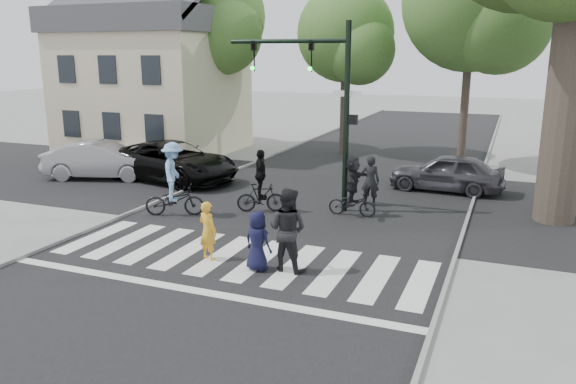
# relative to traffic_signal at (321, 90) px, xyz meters

# --- Properties ---
(ground) EXTENTS (120.00, 120.00, 0.00)m
(ground) POSITION_rel_traffic_signal_xyz_m (-0.35, -6.20, -3.90)
(ground) COLOR gray
(ground) RESTS_ON ground
(road_stem) EXTENTS (10.00, 70.00, 0.01)m
(road_stem) POSITION_rel_traffic_signal_xyz_m (-0.35, -1.20, -3.90)
(road_stem) COLOR black
(road_stem) RESTS_ON ground
(road_cross) EXTENTS (70.00, 10.00, 0.01)m
(road_cross) POSITION_rel_traffic_signal_xyz_m (-0.35, 1.80, -3.89)
(road_cross) COLOR black
(road_cross) RESTS_ON ground
(curb_left) EXTENTS (0.10, 70.00, 0.10)m
(curb_left) POSITION_rel_traffic_signal_xyz_m (-5.40, -1.20, -3.85)
(curb_left) COLOR gray
(curb_left) RESTS_ON ground
(curb_right) EXTENTS (0.10, 70.00, 0.10)m
(curb_right) POSITION_rel_traffic_signal_xyz_m (4.70, -1.20, -3.85)
(curb_right) COLOR gray
(curb_right) RESTS_ON ground
(crosswalk) EXTENTS (10.00, 3.85, 0.01)m
(crosswalk) POSITION_rel_traffic_signal_xyz_m (-0.35, -5.54, -3.89)
(crosswalk) COLOR silver
(crosswalk) RESTS_ON ground
(traffic_signal) EXTENTS (4.45, 0.29, 6.00)m
(traffic_signal) POSITION_rel_traffic_signal_xyz_m (0.00, 0.00, 0.00)
(traffic_signal) COLOR black
(traffic_signal) RESTS_ON ground
(bg_tree_0) EXTENTS (5.46, 5.20, 8.97)m
(bg_tree_0) POSITION_rel_traffic_signal_xyz_m (-14.09, 9.80, 2.24)
(bg_tree_0) COLOR brown
(bg_tree_0) RESTS_ON ground
(bg_tree_1) EXTENTS (6.09, 5.80, 9.80)m
(bg_tree_1) POSITION_rel_traffic_signal_xyz_m (-9.06, 9.28, 2.75)
(bg_tree_1) COLOR brown
(bg_tree_1) RESTS_ON ground
(bg_tree_2) EXTENTS (5.04, 4.80, 8.40)m
(bg_tree_2) POSITION_rel_traffic_signal_xyz_m (-2.11, 10.42, 1.88)
(bg_tree_2) COLOR brown
(bg_tree_2) RESTS_ON ground
(bg_tree_3) EXTENTS (6.30, 6.00, 10.20)m
(bg_tree_3) POSITION_rel_traffic_signal_xyz_m (3.95, 9.07, 3.04)
(bg_tree_3) COLOR brown
(bg_tree_3) RESTS_ON ground
(house) EXTENTS (8.40, 8.10, 8.82)m
(house) POSITION_rel_traffic_signal_xyz_m (-11.85, 7.78, -0.10)
(house) COLOR beige
(house) RESTS_ON ground
(pedestrian_woman) EXTENTS (0.62, 0.50, 1.50)m
(pedestrian_woman) POSITION_rel_traffic_signal_xyz_m (-1.03, -5.59, -3.15)
(pedestrian_woman) COLOR gold
(pedestrian_woman) RESTS_ON ground
(pedestrian_child) EXTENTS (0.79, 0.61, 1.45)m
(pedestrian_child) POSITION_rel_traffic_signal_xyz_m (0.41, -5.77, -3.18)
(pedestrian_child) COLOR black
(pedestrian_child) RESTS_ON ground
(pedestrian_adult) EXTENTS (1.05, 0.86, 2.00)m
(pedestrian_adult) POSITION_rel_traffic_signal_xyz_m (1.06, -5.50, -2.90)
(pedestrian_adult) COLOR black
(pedestrian_adult) RESTS_ON ground
(cyclist_left) EXTENTS (1.95, 1.38, 2.35)m
(cyclist_left) POSITION_rel_traffic_signal_xyz_m (-4.01, -2.52, -2.88)
(cyclist_left) COLOR black
(cyclist_left) RESTS_ON ground
(cyclist_mid) EXTENTS (1.61, 1.03, 2.04)m
(cyclist_mid) POSITION_rel_traffic_signal_xyz_m (-1.65, -1.10, -3.06)
(cyclist_mid) COLOR black
(cyclist_mid) RESTS_ON ground
(cyclist_right) EXTENTS (1.53, 1.42, 1.92)m
(cyclist_right) POSITION_rel_traffic_signal_xyz_m (1.24, -0.48, -3.04)
(cyclist_right) COLOR black
(cyclist_right) RESTS_ON ground
(car_suv) EXTENTS (6.14, 3.76, 1.59)m
(car_suv) POSITION_rel_traffic_signal_xyz_m (-6.88, 1.76, -3.11)
(car_suv) COLOR black
(car_suv) RESTS_ON ground
(car_silver) EXTENTS (4.94, 2.99, 1.54)m
(car_silver) POSITION_rel_traffic_signal_xyz_m (-9.78, 1.03, -3.13)
(car_silver) COLOR #97969B
(car_silver) RESTS_ON ground
(car_grey) EXTENTS (4.26, 1.93, 1.42)m
(car_grey) POSITION_rel_traffic_signal_xyz_m (3.60, 4.07, -3.19)
(car_grey) COLOR #3B3940
(car_grey) RESTS_ON ground
(bystander_dark) EXTENTS (0.64, 0.44, 1.71)m
(bystander_dark) POSITION_rel_traffic_signal_xyz_m (1.45, 0.98, -3.05)
(bystander_dark) COLOR black
(bystander_dark) RESTS_ON ground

